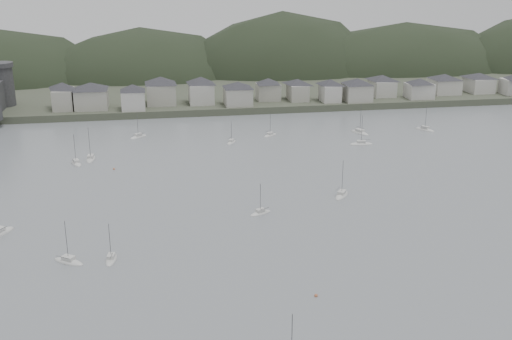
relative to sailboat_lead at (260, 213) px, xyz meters
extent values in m
plane|color=slate|center=(2.01, -57.08, -0.19)|extent=(900.00, 900.00, 0.00)
cube|color=#383D2D|center=(2.01, 237.92, 1.31)|extent=(900.00, 250.00, 3.00)
ellipsoid|color=black|center=(-108.85, 214.86, -10.33)|extent=(138.98, 92.48, 81.13)
ellipsoid|color=black|center=(-30.28, 215.78, -10.15)|extent=(132.08, 90.41, 79.74)
ellipsoid|color=black|center=(52.66, 215.85, -12.86)|extent=(133.88, 88.37, 101.41)
ellipsoid|color=black|center=(127.96, 210.83, -10.50)|extent=(165.81, 81.78, 82.55)
cylinder|color=#2F2E31|center=(-89.99, 136.92, 11.31)|extent=(10.00, 10.00, 17.00)
cube|color=#9E9D91|center=(-62.99, 124.88, 7.11)|extent=(8.34, 12.91, 8.59)
pyramid|color=#29282D|center=(-62.99, 124.88, 12.90)|extent=(15.78, 15.78, 3.01)
cube|color=#9E9D91|center=(-51.30, 124.24, 6.99)|extent=(13.68, 13.35, 8.36)
pyramid|color=#29282D|center=(-51.30, 124.24, 12.64)|extent=(20.07, 20.07, 2.93)
cube|color=#B9B6AD|center=(-33.56, 118.94, 6.85)|extent=(9.78, 10.20, 8.08)
pyramid|color=#29282D|center=(-33.56, 118.94, 12.31)|extent=(14.83, 14.83, 2.83)
cube|color=#9E9D91|center=(-21.50, 128.56, 7.36)|extent=(12.59, 13.33, 9.09)
pyramid|color=#29282D|center=(-21.50, 128.56, 13.50)|extent=(19.24, 19.24, 3.18)
cube|color=#B9B6AD|center=(-3.73, 127.02, 7.25)|extent=(10.74, 12.17, 8.87)
pyramid|color=#29282D|center=(-3.73, 127.02, 13.23)|extent=(17.01, 17.01, 3.10)
cube|color=#9E9D91|center=(11.94, 120.45, 6.66)|extent=(11.63, 12.09, 7.69)
pyramid|color=#29282D|center=(11.94, 120.45, 11.85)|extent=(17.61, 17.61, 2.69)
cube|color=#9E9D91|center=(27.27, 129.11, 6.53)|extent=(10.37, 9.35, 7.44)
pyramid|color=#29282D|center=(27.27, 129.11, 11.56)|extent=(14.65, 14.65, 2.60)
cube|color=#9E9D91|center=(40.64, 126.71, 6.42)|extent=(8.24, 12.20, 7.22)
pyramid|color=#29282D|center=(40.64, 126.71, 11.30)|extent=(15.17, 15.17, 2.53)
cube|color=#B9B6AD|center=(54.51, 121.47, 6.54)|extent=(8.06, 10.91, 7.46)
pyramid|color=#29282D|center=(54.51, 121.47, 11.58)|extent=(14.08, 14.08, 2.61)
cube|color=#9E9D91|center=(66.83, 119.98, 6.65)|extent=(11.73, 11.78, 7.66)
pyramid|color=#29282D|center=(66.83, 119.98, 11.82)|extent=(17.46, 17.46, 2.68)
cube|color=#B9B6AD|center=(82.65, 129.83, 6.48)|extent=(10.19, 13.02, 7.33)
pyramid|color=#29282D|center=(82.65, 129.83, 11.43)|extent=(17.23, 17.23, 2.57)
cube|color=#B9B6AD|center=(97.56, 120.98, 6.25)|extent=(11.70, 9.81, 6.88)
pyramid|color=#29282D|center=(97.56, 120.98, 10.89)|extent=(15.97, 15.97, 2.41)
cube|color=#B9B6AD|center=(114.42, 129.83, 6.31)|extent=(12.83, 12.48, 7.00)
pyramid|color=#29282D|center=(114.42, 129.83, 11.04)|extent=(18.79, 18.79, 2.45)
cube|color=#B9B6AD|center=(132.75, 130.34, 6.30)|extent=(11.07, 13.50, 6.97)
pyramid|color=#29282D|center=(132.75, 130.34, 11.00)|extent=(18.25, 18.25, 2.44)
ellipsoid|color=beige|center=(0.00, 0.00, -0.14)|extent=(6.66, 4.77, 1.29)
cube|color=beige|center=(0.00, 0.00, 0.81)|extent=(2.65, 2.29, 0.70)
cylinder|color=#3F3F42|center=(0.00, 0.00, 4.03)|extent=(0.12, 0.12, 8.04)
cylinder|color=#3F3F42|center=(1.03, -0.53, 1.36)|extent=(2.62, 1.41, 0.10)
cylinder|color=#3F3F42|center=(-62.90, -3.76, 1.70)|extent=(2.71, 3.61, 0.10)
ellipsoid|color=beige|center=(79.55, 74.45, -0.14)|extent=(6.84, 8.40, 1.66)
cube|color=beige|center=(79.55, 74.45, 1.00)|extent=(3.14, 3.44, 0.70)
cylinder|color=#3F3F42|center=(79.55, 74.45, 5.21)|extent=(0.12, 0.12, 10.40)
cylinder|color=#3F3F42|center=(78.72, 73.20, 1.55)|extent=(2.17, 3.17, 0.10)
ellipsoid|color=beige|center=(17.83, 76.63, -0.14)|extent=(6.59, 5.93, 1.35)
cube|color=beige|center=(17.83, 76.63, 0.84)|extent=(2.77, 2.64, 0.70)
cylinder|color=#3F3F42|center=(17.83, 76.63, 4.23)|extent=(0.12, 0.12, 8.43)
cylinder|color=#3F3F42|center=(16.89, 77.40, 1.39)|extent=(2.42, 1.99, 0.10)
ellipsoid|color=beige|center=(1.96, 69.22, -0.14)|extent=(5.01, 6.49, 1.27)
cube|color=beige|center=(1.96, 69.22, 0.80)|extent=(2.34, 2.62, 0.70)
cylinder|color=#3F3F42|center=(1.96, 69.22, 3.98)|extent=(0.12, 0.12, 7.94)
cylinder|color=#3F3F42|center=(1.37, 70.19, 1.35)|extent=(1.56, 2.50, 0.10)
ellipsoid|color=beige|center=(-45.61, -20.07, -0.14)|extent=(7.55, 6.30, 1.51)
cube|color=beige|center=(-45.61, -20.07, 0.92)|extent=(3.11, 2.87, 0.70)
cylinder|color=#3F3F42|center=(-45.61, -20.07, 4.72)|extent=(0.12, 0.12, 9.41)
cylinder|color=#3F3F42|center=(-46.72, -20.85, 1.47)|extent=(2.83, 2.03, 0.10)
ellipsoid|color=beige|center=(24.70, 9.00, -0.14)|extent=(6.78, 8.12, 1.62)
cube|color=beige|center=(24.70, 9.00, 0.97)|extent=(3.09, 3.34, 0.70)
cylinder|color=#3F3F42|center=(24.70, 9.00, 5.08)|extent=(0.12, 0.12, 10.13)
cylinder|color=#3F3F42|center=(23.86, 10.19, 1.52)|extent=(2.18, 3.04, 0.10)
ellipsoid|color=beige|center=(52.71, 74.34, -0.14)|extent=(6.29, 9.76, 1.86)
cube|color=beige|center=(52.71, 74.34, 1.10)|extent=(3.14, 3.80, 0.70)
cylinder|color=#3F3F42|center=(52.71, 74.34, 5.84)|extent=(0.12, 0.12, 11.66)
cylinder|color=#3F3F42|center=(53.34, 75.89, 1.65)|extent=(1.68, 3.92, 0.10)
ellipsoid|color=beige|center=(-46.97, 56.74, -0.14)|extent=(3.33, 8.72, 1.71)
cube|color=beige|center=(-46.97, 56.74, 1.02)|extent=(2.09, 3.12, 0.70)
cylinder|color=#3F3F42|center=(-46.97, 56.74, 5.36)|extent=(0.12, 0.12, 10.69)
cylinder|color=#3F3F42|center=(-46.86, 55.20, 1.57)|extent=(0.37, 3.85, 0.10)
ellipsoid|color=beige|center=(-36.62, -20.57, -0.14)|extent=(2.95, 6.87, 1.33)
cube|color=beige|center=(-36.62, -20.57, 0.83)|extent=(1.75, 2.49, 0.70)
cylinder|color=#3F3F42|center=(-36.62, -20.57, 4.17)|extent=(0.12, 0.12, 8.32)
cylinder|color=#3F3F42|center=(-36.47, -21.76, 1.38)|extent=(0.48, 2.98, 0.10)
ellipsoid|color=beige|center=(-51.25, 52.57, -0.14)|extent=(5.01, 8.06, 1.54)
cube|color=beige|center=(-51.25, 52.57, 0.93)|extent=(2.53, 3.11, 0.70)
cylinder|color=#3F3F42|center=(-51.25, 52.57, 4.82)|extent=(0.12, 0.12, 9.61)
cylinder|color=#3F3F42|center=(-51.73, 51.27, 1.48)|extent=(1.31, 3.27, 0.10)
ellipsoid|color=beige|center=(-31.58, 82.94, -0.14)|extent=(7.38, 6.98, 1.54)
cube|color=beige|center=(-31.58, 82.94, 0.93)|extent=(3.14, 3.06, 0.70)
cylinder|color=#3F3F42|center=(-31.58, 82.94, 4.83)|extent=(0.12, 0.12, 9.63)
cylinder|color=#3F3F42|center=(-30.55, 82.01, 1.48)|extent=(2.65, 2.39, 0.10)
ellipsoid|color=beige|center=(47.76, 58.68, -0.14)|extent=(8.73, 3.30, 1.71)
cube|color=beige|center=(47.76, 58.68, 1.02)|extent=(3.12, 2.08, 0.70)
cylinder|color=#3F3F42|center=(47.76, 58.68, 5.37)|extent=(0.12, 0.12, 10.72)
cylinder|color=#3F3F42|center=(49.30, 58.78, 1.57)|extent=(3.86, 0.35, 0.10)
sphere|color=#AF5F3A|center=(2.97, -43.31, -0.04)|extent=(0.70, 0.70, 0.70)
sphere|color=#AF5F3A|center=(-38.87, 44.31, -0.04)|extent=(0.70, 0.70, 0.70)
sphere|color=#AF5F3A|center=(0.77, 2.62, -0.04)|extent=(0.70, 0.70, 0.70)
camera|label=1|loc=(-26.50, -143.94, 59.37)|focal=42.88mm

